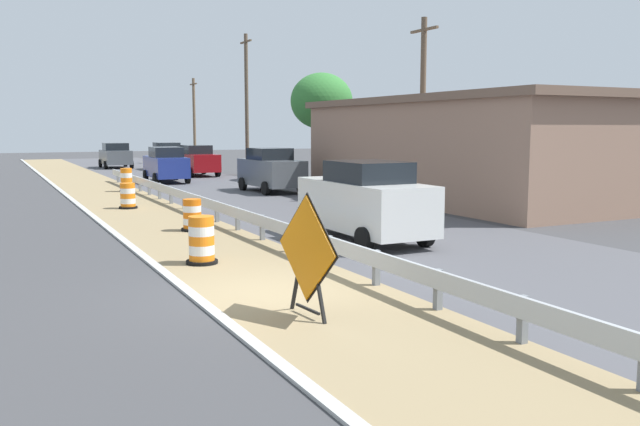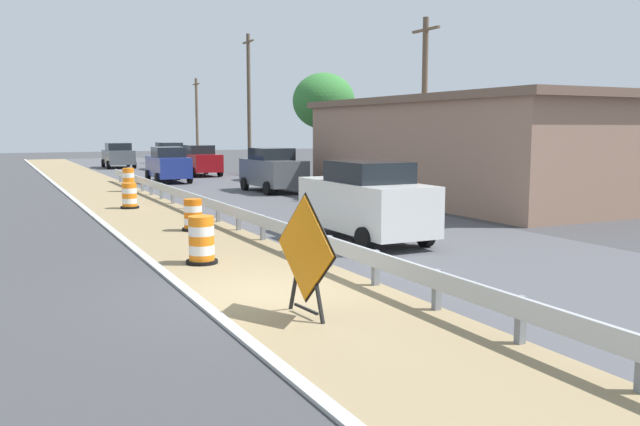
# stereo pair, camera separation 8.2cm
# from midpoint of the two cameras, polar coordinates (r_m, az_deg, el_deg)

# --- Properties ---
(ground_plane) EXTENTS (160.00, 160.00, 0.00)m
(ground_plane) POSITION_cam_midpoint_polar(r_m,az_deg,el_deg) (12.61, -4.41, -6.88)
(ground_plane) COLOR #3D3D3F
(median_dirt_strip) EXTENTS (3.55, 120.00, 0.01)m
(median_dirt_strip) POSITION_cam_midpoint_polar(r_m,az_deg,el_deg) (12.83, -2.00, -6.61)
(median_dirt_strip) COLOR #8E7A56
(median_dirt_strip) RESTS_ON ground
(far_lane_asphalt) EXTENTS (7.46, 120.00, 0.00)m
(far_lane_asphalt) POSITION_cam_midpoint_polar(r_m,az_deg,el_deg) (15.85, 16.49, -4.22)
(far_lane_asphalt) COLOR #4C4C51
(far_lane_asphalt) RESTS_ON ground
(curb_near_edge) EXTENTS (0.20, 120.00, 0.11)m
(curb_near_edge) POSITION_cam_midpoint_polar(r_m,az_deg,el_deg) (12.20, -10.12, -7.44)
(curb_near_edge) COLOR #ADADA8
(curb_near_edge) RESTS_ON ground
(guardrail_median) EXTENTS (0.18, 58.06, 0.71)m
(guardrail_median) POSITION_cam_midpoint_polar(r_m,az_deg,el_deg) (13.15, 4.69, -3.99)
(guardrail_median) COLOR #ADB2B7
(guardrail_median) RESTS_ON ground
(warning_sign_diamond) EXTENTS (0.21, 1.82, 2.06)m
(warning_sign_diamond) POSITION_cam_midpoint_polar(r_m,az_deg,el_deg) (10.89, -1.05, -3.33)
(warning_sign_diamond) COLOR black
(warning_sign_diamond) RESTS_ON ground
(traffic_barrel_nearest) EXTENTS (0.72, 0.72, 1.09)m
(traffic_barrel_nearest) POSITION_cam_midpoint_polar(r_m,az_deg,el_deg) (15.47, -9.90, -2.46)
(traffic_barrel_nearest) COLOR orange
(traffic_barrel_nearest) RESTS_ON ground
(traffic_barrel_close) EXTENTS (0.68, 0.68, 0.96)m
(traffic_barrel_close) POSITION_cam_midpoint_polar(r_m,az_deg,el_deg) (20.48, -10.64, -0.29)
(traffic_barrel_close) COLOR orange
(traffic_barrel_close) RESTS_ON ground
(traffic_barrel_mid) EXTENTS (0.70, 0.70, 0.98)m
(traffic_barrel_mid) POSITION_cam_midpoint_polar(r_m,az_deg,el_deg) (26.72, -15.83, 1.32)
(traffic_barrel_mid) COLOR orange
(traffic_barrel_mid) RESTS_ON ground
(traffic_barrel_far) EXTENTS (0.68, 0.68, 1.14)m
(traffic_barrel_far) POSITION_cam_midpoint_polar(r_m,az_deg,el_deg) (33.87, -15.92, 2.64)
(traffic_barrel_far) COLOR orange
(traffic_barrel_far) RESTS_ON ground
(car_lead_near_lane) EXTENTS (2.10, 4.48, 2.01)m
(car_lead_near_lane) POSITION_cam_midpoint_polar(r_m,az_deg,el_deg) (39.19, -12.75, 4.04)
(car_lead_near_lane) COLOR navy
(car_lead_near_lane) RESTS_ON ground
(car_trailing_near_lane) EXTENTS (2.09, 4.28, 1.97)m
(car_trailing_near_lane) POSITION_cam_midpoint_polar(r_m,az_deg,el_deg) (44.11, -10.19, 4.42)
(car_trailing_near_lane) COLOR maroon
(car_trailing_near_lane) RESTS_ON ground
(car_lead_far_lane) EXTENTS (2.06, 4.72, 2.19)m
(car_lead_far_lane) POSITION_cam_midpoint_polar(r_m,az_deg,el_deg) (18.32, 4.02, 1.02)
(car_lead_far_lane) COLOR silver
(car_lead_far_lane) RESTS_ON ground
(car_mid_far_lane) EXTENTS (2.01, 4.40, 2.01)m
(car_mid_far_lane) POSITION_cam_midpoint_polar(r_m,az_deg,el_deg) (50.77, -12.62, 4.74)
(car_mid_far_lane) COLOR silver
(car_mid_far_lane) RESTS_ON ground
(car_trailing_far_lane) EXTENTS (2.19, 4.17, 1.93)m
(car_trailing_far_lane) POSITION_cam_midpoint_polar(r_m,az_deg,el_deg) (54.28, -16.76, 4.72)
(car_trailing_far_lane) COLOR #4C5156
(car_trailing_far_lane) RESTS_ON ground
(car_distant_a) EXTENTS (2.18, 4.28, 2.12)m
(car_distant_a) POSITION_cam_midpoint_polar(r_m,az_deg,el_deg) (32.51, -3.96, 3.67)
(car_distant_a) COLOR #4C5156
(car_distant_a) RESTS_ON ground
(roadside_shop_near) EXTENTS (8.68, 15.88, 4.36)m
(roadside_shop_near) POSITION_cam_midpoint_polar(r_m,az_deg,el_deg) (29.91, 13.22, 5.37)
(roadside_shop_near) COLOR #93705B
(roadside_shop_near) RESTS_ON ground
(utility_pole_near) EXTENTS (0.24, 1.80, 7.54)m
(utility_pole_near) POSITION_cam_midpoint_polar(r_m,az_deg,el_deg) (28.27, 8.95, 8.89)
(utility_pole_near) COLOR brown
(utility_pole_near) RESTS_ON ground
(utility_pole_mid) EXTENTS (0.24, 1.80, 9.06)m
(utility_pole_mid) POSITION_cam_midpoint_polar(r_m,az_deg,el_deg) (44.12, -6.02, 9.31)
(utility_pole_mid) COLOR brown
(utility_pole_mid) RESTS_ON ground
(utility_pole_far) EXTENTS (0.24, 1.80, 7.34)m
(utility_pole_far) POSITION_cam_midpoint_polar(r_m,az_deg,el_deg) (59.64, -10.39, 7.85)
(utility_pole_far) COLOR brown
(utility_pole_far) RESTS_ON ground
(tree_roadside) EXTENTS (3.63, 3.63, 6.27)m
(tree_roadside) POSITION_cam_midpoint_polar(r_m,az_deg,el_deg) (39.61, 0.37, 9.47)
(tree_roadside) COLOR brown
(tree_roadside) RESTS_ON ground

